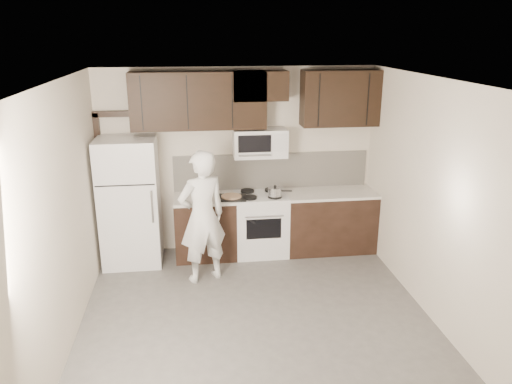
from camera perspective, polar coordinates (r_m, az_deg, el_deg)
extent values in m
plane|color=#54514F|center=(5.83, 0.25, -15.01)|extent=(4.50, 4.50, 0.00)
plane|color=beige|center=(7.35, -2.08, 3.61)|extent=(4.00, 0.00, 4.00)
plane|color=white|center=(4.91, 0.29, 12.46)|extent=(4.50, 4.50, 0.00)
cube|color=black|center=(7.32, -5.80, -4.10)|extent=(0.87, 0.62, 0.87)
cube|color=black|center=(7.58, 8.37, -3.39)|extent=(1.32, 0.62, 0.87)
cube|color=silver|center=(7.16, -5.91, -0.72)|extent=(0.87, 0.64, 0.04)
cube|color=silver|center=(7.43, 8.53, -0.12)|extent=(1.32, 0.64, 0.04)
cube|color=silver|center=(7.37, 0.55, -3.74)|extent=(0.76, 0.62, 0.89)
cube|color=silver|center=(7.22, 0.56, -0.38)|extent=(0.76, 0.62, 0.02)
cube|color=black|center=(7.07, 0.90, -4.23)|extent=(0.50, 0.01, 0.30)
cylinder|color=silver|center=(6.97, 0.95, -2.81)|extent=(0.55, 0.02, 0.02)
cylinder|color=black|center=(7.05, -0.72, -0.63)|extent=(0.20, 0.20, 0.03)
cylinder|color=black|center=(7.10, 2.17, -0.51)|extent=(0.20, 0.20, 0.03)
cylinder|color=black|center=(7.33, -0.99, 0.11)|extent=(0.20, 0.20, 0.03)
cylinder|color=black|center=(7.38, 1.79, 0.22)|extent=(0.20, 0.20, 0.03)
cube|color=beige|center=(7.45, 1.78, 2.44)|extent=(2.90, 0.02, 0.54)
cube|color=black|center=(6.98, -6.60, 10.34)|extent=(1.85, 0.35, 0.78)
cube|color=black|center=(7.29, 9.59, 10.53)|extent=(1.10, 0.35, 0.78)
cube|color=black|center=(7.02, 0.45, 12.06)|extent=(0.76, 0.35, 0.40)
cube|color=silver|center=(7.14, 0.45, 5.65)|extent=(0.76, 0.38, 0.40)
cube|color=black|center=(6.93, -0.15, 5.53)|extent=(0.46, 0.01, 0.24)
cube|color=silver|center=(6.98, 2.79, 5.60)|extent=(0.18, 0.01, 0.24)
cylinder|color=silver|center=(6.94, -0.13, 4.19)|extent=(0.46, 0.02, 0.02)
cube|color=silver|center=(7.16, -14.20, -1.10)|extent=(0.80, 0.72, 1.80)
cube|color=black|center=(6.71, -14.76, 0.72)|extent=(0.77, 0.01, 0.02)
cylinder|color=silver|center=(6.75, -11.80, -1.66)|extent=(0.03, 0.03, 0.45)
cube|color=black|center=(7.48, -17.14, 0.67)|extent=(0.08, 0.08, 2.10)
cube|color=black|center=(7.22, -16.23, 8.56)|extent=(0.50, 0.08, 0.08)
cylinder|color=silver|center=(7.08, 2.18, -0.05)|extent=(0.19, 0.19, 0.15)
sphere|color=black|center=(7.05, 2.18, 0.64)|extent=(0.04, 0.04, 0.04)
cylinder|color=black|center=(7.08, 3.38, 0.12)|extent=(0.18, 0.04, 0.02)
cube|color=black|center=(7.06, -2.84, -0.65)|extent=(0.45, 0.36, 0.02)
cylinder|color=tan|center=(7.05, -2.84, -0.49)|extent=(0.31, 0.31, 0.02)
imported|color=white|center=(6.47, -6.15, -2.86)|extent=(0.76, 0.64, 1.77)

